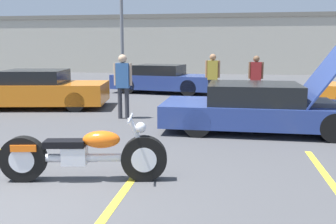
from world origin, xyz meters
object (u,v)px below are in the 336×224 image
(light_pole, at_px, (123,7))
(spectator_near_motorcycle, at_px, (213,74))
(parked_car_mid_right_row, at_px, (163,79))
(show_car_hood_open, at_px, (262,108))
(spectator_midground, at_px, (256,75))
(motorcycle, at_px, (84,154))
(parked_car_mid_left_row, at_px, (40,90))
(spectator_by_show_car, at_px, (123,81))

(light_pole, relative_size, spectator_near_motorcycle, 4.24)
(light_pole, bearing_deg, parked_car_mid_right_row, -53.93)
(spectator_near_motorcycle, bearing_deg, show_car_hood_open, -72.38)
(parked_car_mid_right_row, distance_m, spectator_midground, 4.62)
(motorcycle, relative_size, parked_car_mid_left_row, 0.55)
(spectator_by_show_car, bearing_deg, show_car_hood_open, -15.03)
(light_pole, xyz_separation_m, spectator_midground, (6.66, -6.53, -3.09))
(show_car_hood_open, distance_m, parked_car_mid_right_row, 7.97)
(show_car_hood_open, relative_size, spectator_midground, 2.77)
(parked_car_mid_left_row, bearing_deg, motorcycle, -67.53)
(show_car_hood_open, bearing_deg, spectator_by_show_car, 165.37)
(spectator_by_show_car, bearing_deg, spectator_midground, 42.28)
(motorcycle, distance_m, spectator_near_motorcycle, 8.40)
(parked_car_mid_left_row, distance_m, spectator_midground, 7.40)
(motorcycle, distance_m, spectator_by_show_car, 5.02)
(light_pole, height_order, spectator_by_show_car, light_pole)
(parked_car_mid_right_row, distance_m, spectator_by_show_car, 6.11)
(motorcycle, xyz_separation_m, show_car_hood_open, (2.91, 3.92, 0.15))
(motorcycle, distance_m, parked_car_mid_right_row, 11.03)
(motorcycle, xyz_separation_m, spectator_midground, (3.05, 8.40, 0.60))
(motorcycle, height_order, spectator_near_motorcycle, spectator_near_motorcycle)
(spectator_near_motorcycle, bearing_deg, light_pole, 127.55)
(show_car_hood_open, bearing_deg, parked_car_mid_right_row, 117.70)
(motorcycle, xyz_separation_m, parked_car_mid_right_row, (-0.75, 11.00, 0.18))
(parked_car_mid_left_row, xyz_separation_m, spectator_near_motorcycle, (5.59, 1.89, 0.45))
(spectator_near_motorcycle, bearing_deg, parked_car_mid_right_row, 129.57)
(parked_car_mid_right_row, bearing_deg, parked_car_mid_left_row, -116.43)
(parked_car_mid_left_row, xyz_separation_m, spectator_midground, (7.10, 2.06, 0.41))
(spectator_midground, bearing_deg, motorcycle, -109.96)
(show_car_hood_open, relative_size, spectator_near_motorcycle, 2.68)
(light_pole, bearing_deg, spectator_midground, -44.45)
(motorcycle, distance_m, show_car_hood_open, 4.88)
(parked_car_mid_right_row, xyz_separation_m, parked_car_mid_left_row, (-3.30, -4.66, 0.01))
(parked_car_mid_left_row, height_order, spectator_near_motorcycle, spectator_near_motorcycle)
(show_car_hood_open, bearing_deg, motorcycle, -126.23)
(show_car_hood_open, height_order, spectator_midground, show_car_hood_open)
(light_pole, distance_m, spectator_near_motorcycle, 8.98)
(light_pole, bearing_deg, motorcycle, -76.41)
(light_pole, relative_size, motorcycle, 2.99)
(parked_car_mid_right_row, relative_size, spectator_midground, 2.70)
(show_car_hood_open, relative_size, spectator_by_show_car, 2.62)
(motorcycle, relative_size, show_car_hood_open, 0.53)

